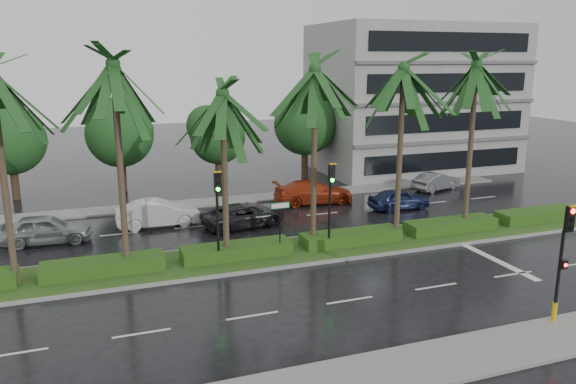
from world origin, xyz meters
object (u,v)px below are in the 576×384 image
object	(u,v)px
street_sign	(280,215)
car_blue	(399,199)
car_darkgrey	(243,215)
signal_near	(563,259)
signal_median_left	(218,204)
car_silver	(46,229)
car_red	(314,192)
car_grey	(436,181)
car_white	(158,213)

from	to	relation	value
street_sign	car_blue	world-z (taller)	street_sign
street_sign	car_darkgrey	world-z (taller)	street_sign
signal_near	signal_median_left	bearing A→B (deg)	135.91
signal_near	car_silver	xyz separation A→B (m)	(-17.59, 16.07, -1.74)
car_darkgrey	car_red	size ratio (longest dim) A/B	0.90
street_sign	car_red	xyz separation A→B (m)	(5.50, 9.12, -1.37)
car_silver	car_blue	bearing A→B (deg)	-87.65
signal_median_left	car_grey	world-z (taller)	signal_median_left
signal_median_left	car_white	world-z (taller)	signal_median_left
car_white	car_darkgrey	bearing A→B (deg)	-110.45
car_white	car_blue	xyz separation A→B (m)	(14.75, -1.40, -0.10)
car_grey	car_blue	bearing A→B (deg)	108.03
car_red	car_blue	world-z (taller)	car_red
signal_near	car_darkgrey	xyz separation A→B (m)	(-7.25, 15.46, -1.85)
signal_near	car_red	xyz separation A→B (m)	(-1.50, 18.99, -1.74)
signal_median_left	car_white	xyz separation A→B (m)	(-1.75, 7.47, -2.23)
car_red	car_silver	bearing A→B (deg)	105.27
signal_median_left	car_darkgrey	size ratio (longest dim) A/B	0.92
street_sign	car_red	distance (m)	10.74
street_sign	car_white	bearing A→B (deg)	123.11
car_blue	signal_median_left	bearing A→B (deg)	116.11
signal_median_left	car_blue	size ratio (longest dim) A/B	1.12
car_blue	car_grey	size ratio (longest dim) A/B	1.00
car_red	car_blue	xyz separation A→B (m)	(4.50, -3.23, -0.09)
car_darkgrey	car_blue	size ratio (longest dim) A/B	1.21
signal_near	car_grey	distance (m)	21.24
car_silver	car_grey	size ratio (longest dim) A/B	1.15
street_sign	car_silver	distance (m)	12.34
signal_median_left	car_grey	distance (m)	20.88
street_sign	car_white	world-z (taller)	street_sign
signal_near	signal_median_left	xyz separation A→B (m)	(-10.00, 9.69, 0.49)
car_white	car_grey	xyz separation A→B (m)	(20.05, 2.31, -0.12)
street_sign	car_blue	xyz separation A→B (m)	(10.00, 5.89, -1.46)
signal_median_left	car_white	distance (m)	7.99
car_white	car_silver	bearing A→B (deg)	100.73
signal_near	car_darkgrey	bearing A→B (deg)	115.12
car_silver	car_grey	world-z (taller)	car_silver
signal_near	street_sign	bearing A→B (deg)	125.34
car_red	car_grey	distance (m)	9.81
signal_near	street_sign	size ratio (longest dim) A/B	1.68
car_silver	car_red	xyz separation A→B (m)	(16.09, 2.92, -0.00)
signal_median_left	car_blue	distance (m)	14.54
signal_median_left	car_blue	world-z (taller)	signal_median_left
signal_near	street_sign	xyz separation A→B (m)	(-7.00, 9.87, -0.38)
signal_near	signal_median_left	distance (m)	13.93
signal_median_left	car_blue	xyz separation A→B (m)	(13.00, 6.07, -2.33)
car_blue	car_grey	distance (m)	6.46
signal_near	car_white	bearing A→B (deg)	124.41
signal_median_left	car_red	xyz separation A→B (m)	(8.50, 9.30, -2.24)
street_sign	car_grey	bearing A→B (deg)	32.09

